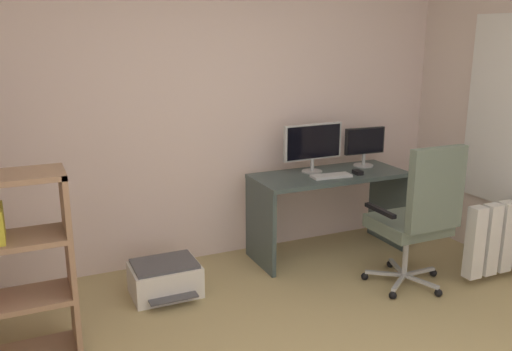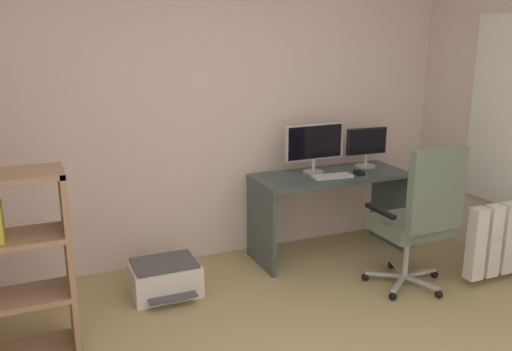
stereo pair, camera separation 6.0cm
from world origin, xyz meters
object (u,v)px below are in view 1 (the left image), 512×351
object	(u,v)px
monitor_secondary	(365,144)
office_chair	(419,213)
monitor_main	(313,144)
printer	(165,279)
desk	(328,196)
keyboard	(331,176)
computer_mouse	(358,172)

from	to	relation	value
monitor_secondary	office_chair	bearing A→B (deg)	-101.06
monitor_main	monitor_secondary	bearing A→B (deg)	0.01
monitor_main	printer	size ratio (longest dim) A/B	1.12
desk	office_chair	distance (m)	0.92
desk	keyboard	xyz separation A→B (m)	(-0.05, -0.11, 0.21)
office_chair	printer	size ratio (longest dim) A/B	2.29
office_chair	monitor_main	bearing A→B (deg)	109.30
printer	computer_mouse	bearing A→B (deg)	2.02
desk	monitor_main	bearing A→B (deg)	138.87
keyboard	desk	bearing A→B (deg)	70.89
monitor_secondary	printer	xyz separation A→B (m)	(-1.95, -0.28, -0.82)
office_chair	desk	bearing A→B (deg)	104.71
monitor_main	printer	xyz separation A→B (m)	(-1.41, -0.28, -0.86)
desk	printer	size ratio (longest dim) A/B	2.68
keyboard	printer	bearing A→B (deg)	-172.69
monitor_main	keyboard	bearing A→B (deg)	-73.55
printer	monitor_secondary	bearing A→B (deg)	8.27
desk	printer	world-z (taller)	desk
computer_mouse	monitor_main	bearing A→B (deg)	150.47
monitor_secondary	printer	bearing A→B (deg)	-171.73
desk	computer_mouse	distance (m)	0.33
monitor_secondary	computer_mouse	xyz separation A→B (m)	(-0.22, -0.22, -0.19)
office_chair	monitor_secondary	bearing A→B (deg)	78.94
monitor_secondary	keyboard	distance (m)	0.56
monitor_secondary	office_chair	size ratio (longest dim) A/B	0.34
monitor_main	printer	bearing A→B (deg)	-168.65
keyboard	printer	size ratio (longest dim) A/B	0.68
desk	computer_mouse	xyz separation A→B (m)	(0.21, -0.12, 0.22)
monitor_main	printer	distance (m)	1.68
computer_mouse	desk	bearing A→B (deg)	154.40
monitor_secondary	office_chair	xyz separation A→B (m)	(-0.19, -0.99, -0.33)
desk	keyboard	bearing A→B (deg)	-113.63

